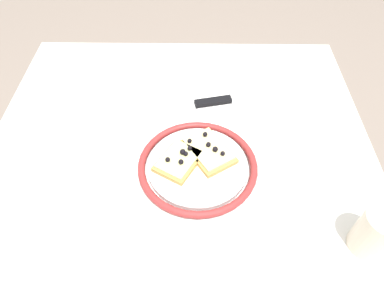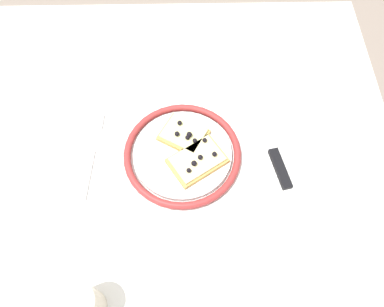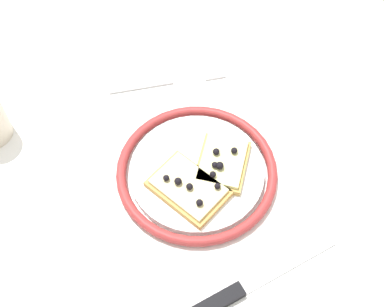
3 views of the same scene
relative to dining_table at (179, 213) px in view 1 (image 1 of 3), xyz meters
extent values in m
plane|color=gray|center=(0.00, 0.00, -0.65)|extent=(6.00, 6.00, 0.00)
cube|color=white|center=(0.00, 0.00, 0.07)|extent=(1.02, 0.84, 0.03)
cylinder|color=#4C4742|center=(0.45, -0.36, -0.30)|extent=(0.05, 0.05, 0.70)
cylinder|color=#4C4742|center=(0.45, 0.36, -0.30)|extent=(0.05, 0.05, 0.70)
cylinder|color=white|center=(0.05, -0.04, 0.10)|extent=(0.20, 0.20, 0.01)
torus|color=maroon|center=(0.05, -0.04, 0.10)|extent=(0.24, 0.24, 0.01)
cube|color=tan|center=(0.06, 0.00, 0.11)|extent=(0.12, 0.11, 0.01)
cube|color=beige|center=(0.06, 0.00, 0.11)|extent=(0.10, 0.10, 0.01)
sphere|color=black|center=(0.04, -0.01, 0.12)|extent=(0.01, 0.01, 0.01)
sphere|color=black|center=(0.06, -0.01, 0.12)|extent=(0.01, 0.01, 0.01)
sphere|color=black|center=(0.08, -0.02, 0.12)|extent=(0.01, 0.01, 0.01)
sphere|color=black|center=(0.07, -0.01, 0.12)|extent=(0.01, 0.01, 0.01)
sphere|color=black|center=(0.05, 0.02, 0.12)|extent=(0.01, 0.01, 0.01)
cube|color=tan|center=(0.08, -0.06, 0.11)|extent=(0.13, 0.12, 0.01)
cube|color=beige|center=(0.08, -0.06, 0.11)|extent=(0.12, 0.11, 0.01)
sphere|color=black|center=(0.07, -0.09, 0.12)|extent=(0.01, 0.01, 0.01)
sphere|color=black|center=(0.10, -0.02, 0.12)|extent=(0.01, 0.01, 0.01)
sphere|color=black|center=(0.12, -0.05, 0.12)|extent=(0.01, 0.01, 0.01)
sphere|color=black|center=(0.09, -0.06, 0.12)|extent=(0.01, 0.01, 0.01)
sphere|color=black|center=(0.08, -0.07, 0.12)|extent=(0.01, 0.01, 0.01)
cube|color=silver|center=(0.23, 0.04, 0.09)|extent=(0.05, 0.15, 0.00)
cube|color=black|center=(0.25, -0.08, 0.09)|extent=(0.04, 0.09, 0.01)
cube|color=#B9B9B9|center=(-0.14, -0.08, 0.09)|extent=(0.02, 0.11, 0.00)
cube|color=#B9B9B9|center=(-0.13, 0.05, 0.09)|extent=(0.02, 0.04, 0.00)
cylinder|color=beige|center=(-0.11, -0.33, 0.13)|extent=(0.07, 0.07, 0.09)
camera|label=1|loc=(-0.38, -0.03, 0.65)|focal=32.29mm
camera|label=2|loc=(0.07, -0.39, 0.77)|focal=34.25mm
camera|label=3|loc=(0.44, -0.16, 0.77)|focal=48.56mm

